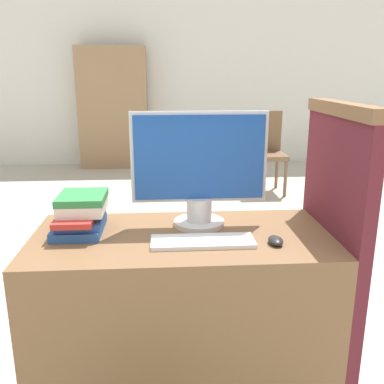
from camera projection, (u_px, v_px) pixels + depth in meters
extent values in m
cube|color=white|center=(166.00, 69.00, 6.25)|extent=(12.00, 0.06, 2.80)
cube|color=brown|center=(182.00, 318.00, 1.77)|extent=(1.17, 0.57, 0.73)
cube|color=#5B1E28|center=(329.00, 262.00, 1.76)|extent=(0.05, 0.60, 1.19)
cube|color=brown|center=(344.00, 109.00, 1.59)|extent=(0.07, 0.60, 0.05)
cylinder|color=silver|center=(199.00, 223.00, 1.78)|extent=(0.21, 0.21, 0.02)
cylinder|color=silver|center=(199.00, 209.00, 1.76)|extent=(0.10, 0.10, 0.10)
cube|color=silver|center=(199.00, 157.00, 1.71)|extent=(0.55, 0.01, 0.37)
cube|color=#19479E|center=(199.00, 157.00, 1.71)|extent=(0.52, 0.02, 0.34)
cube|color=white|center=(203.00, 241.00, 1.59)|extent=(0.38, 0.13, 0.02)
ellipsoid|color=#262626|center=(276.00, 240.00, 1.58)|extent=(0.05, 0.08, 0.03)
cube|color=#285199|center=(80.00, 227.00, 1.71)|extent=(0.19, 0.27, 0.04)
cube|color=#285199|center=(81.00, 221.00, 1.69)|extent=(0.17, 0.21, 0.02)
cube|color=#B72D28|center=(77.00, 216.00, 1.68)|extent=(0.15, 0.27, 0.02)
cube|color=silver|center=(83.00, 206.00, 1.69)|extent=(0.17, 0.21, 0.04)
cube|color=#2D7F42|center=(82.00, 197.00, 1.68)|extent=(0.18, 0.20, 0.03)
cylinder|color=brown|center=(252.00, 179.00, 4.73)|extent=(0.04, 0.04, 0.41)
cylinder|color=brown|center=(285.00, 179.00, 4.75)|extent=(0.04, 0.04, 0.41)
cylinder|color=brown|center=(245.00, 172.00, 5.09)|extent=(0.04, 0.04, 0.41)
cylinder|color=brown|center=(277.00, 171.00, 5.12)|extent=(0.04, 0.04, 0.41)
cube|color=brown|center=(266.00, 156.00, 4.86)|extent=(0.44, 0.44, 0.05)
cube|color=brown|center=(263.00, 131.00, 4.98)|extent=(0.44, 0.04, 0.46)
cube|color=#9E7A56|center=(113.00, 108.00, 6.12)|extent=(0.97, 0.32, 1.70)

